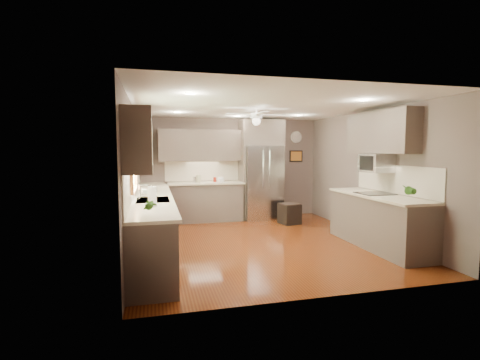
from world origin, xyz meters
name	(u,v)px	position (x,y,z in m)	size (l,w,h in m)	color
floor	(260,242)	(0.00, 0.00, 0.00)	(5.00, 5.00, 0.00)	#4C1B0A
ceiling	(261,106)	(0.00, 0.00, 2.50)	(5.00, 5.00, 0.00)	white
wall_back	(231,168)	(0.00, 2.50, 1.25)	(4.50, 4.50, 0.00)	brown
wall_front	(326,191)	(0.00, -2.50, 1.25)	(4.50, 4.50, 0.00)	brown
wall_left	(133,178)	(-2.25, 0.00, 1.25)	(5.00, 5.00, 0.00)	brown
wall_right	(369,173)	(2.25, 0.00, 1.25)	(5.00, 5.00, 0.00)	brown
canister_b	(195,179)	(-0.95, 2.22, 1.01)	(0.09, 0.09, 0.13)	silver
canister_c	(199,179)	(-0.87, 2.19, 1.03)	(0.12, 0.12, 0.19)	#B3AE86
canister_d	(215,180)	(-0.48, 2.19, 1.00)	(0.07, 0.07, 0.11)	#9C1F11
soap_bottle	(144,191)	(-2.07, -0.10, 1.03)	(0.08, 0.08, 0.18)	white
potted_plant_left	(150,205)	(-1.95, -1.94, 1.08)	(0.15, 0.10, 0.28)	#2D5D1A
potted_plant_right	(409,190)	(1.92, -1.53, 1.10)	(0.17, 0.14, 0.31)	#2D5D1A
bowl	(221,181)	(-0.33, 2.20, 0.96)	(0.19, 0.19, 0.05)	#B3AE86
left_run	(152,220)	(-1.95, 0.15, 0.48)	(0.65, 4.70, 1.45)	brown
back_run	(205,201)	(-0.72, 2.20, 0.48)	(1.85, 0.65, 1.45)	brown
uppers	(214,142)	(-0.74, 0.71, 1.87)	(4.50, 4.70, 0.95)	brown
window	(133,161)	(-2.22, -0.50, 1.55)	(0.05, 1.12, 0.92)	#BFF2B2
sink	(153,202)	(-1.93, -0.50, 0.91)	(0.50, 0.70, 0.32)	silver
refrigerator	(262,171)	(0.70, 2.16, 1.19)	(1.06, 0.75, 2.45)	silver
right_run	(378,220)	(1.93, -0.80, 0.48)	(0.70, 2.20, 1.45)	brown
microwave	(376,163)	(2.03, -0.55, 1.48)	(0.43, 0.55, 0.34)	silver
ceiling_fan	(256,117)	(0.00, 0.30, 2.33)	(1.18, 1.18, 0.32)	white
recessed_lights	(253,109)	(-0.04, 0.40, 2.49)	(2.84, 3.14, 0.01)	white
wall_clock	(296,137)	(1.75, 2.48, 2.05)	(0.30, 0.03, 0.30)	white
framed_print	(296,156)	(1.75, 2.48, 1.55)	(0.36, 0.03, 0.30)	black
stool	(289,214)	(1.14, 1.39, 0.24)	(0.49, 0.49, 0.48)	black
paper_towel	(152,196)	(-1.93, -1.18, 1.08)	(0.12, 0.12, 0.29)	white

